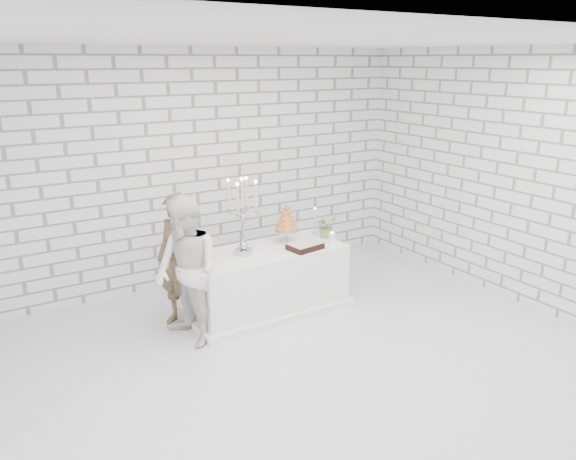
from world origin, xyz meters
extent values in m
cube|color=silver|center=(0.00, 0.00, 0.00)|extent=(6.00, 5.00, 0.01)
cube|color=white|center=(0.00, 0.00, 3.00)|extent=(6.00, 5.00, 0.01)
cube|color=white|center=(0.00, 2.50, 1.50)|extent=(6.00, 0.01, 3.00)
cube|color=white|center=(0.00, -2.50, 1.50)|extent=(6.00, 0.01, 3.00)
cube|color=white|center=(3.00, 0.00, 1.50)|extent=(0.01, 5.00, 3.00)
cube|color=white|center=(0.27, 1.18, 0.38)|extent=(1.80, 0.80, 0.75)
imported|color=#423422|center=(-0.73, 1.35, 0.75)|extent=(0.57, 0.65, 1.50)
imported|color=white|center=(-0.80, 0.93, 0.78)|extent=(0.71, 0.85, 1.57)
cube|color=black|center=(0.66, 0.96, 0.79)|extent=(0.41, 0.32, 0.08)
cylinder|color=white|center=(1.06, 0.98, 0.81)|extent=(0.09, 0.09, 0.12)
cylinder|color=beige|center=(1.08, 1.38, 0.91)|extent=(0.06, 0.06, 0.32)
imported|color=#548446|center=(1.12, 1.20, 0.89)|extent=(0.26, 0.23, 0.29)
camera|label=1|loc=(-2.67, -4.02, 2.85)|focal=34.29mm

